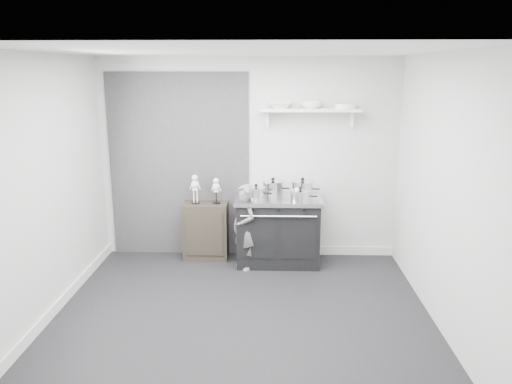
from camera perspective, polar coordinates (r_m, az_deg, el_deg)
ground at (r=5.47m, az=-1.67°, el=-13.70°), size 4.00×4.00×0.00m
room_shell at (r=5.08m, az=-2.70°, el=3.73°), size 4.02×3.62×2.71m
wall_shelf at (r=6.55m, az=6.21°, el=9.22°), size 1.30×0.26×0.24m
stove at (r=6.65m, az=2.54°, el=-4.33°), size 1.13×0.70×0.90m
side_cabinet at (r=6.86m, az=-5.74°, el=-4.42°), size 0.60×0.35×0.78m
child at (r=6.42m, az=-1.33°, el=-4.04°), size 0.45×0.49×1.12m
pot_front_left at (r=6.41m, az=0.02°, el=-0.09°), size 0.33×0.24×0.20m
pot_back_left at (r=6.63m, az=1.95°, el=0.50°), size 0.36×0.28×0.23m
pot_back_right at (r=6.60m, az=5.33°, el=0.43°), size 0.37×0.29×0.25m
pot_front_right at (r=6.32m, az=5.09°, el=-0.41°), size 0.35×0.26×0.19m
skeleton_full at (r=6.71m, az=-6.97°, el=0.58°), size 0.13×0.08×0.45m
skeleton_torso at (r=6.68m, az=-4.59°, el=0.36°), size 0.11×0.07×0.40m
bowl_large at (r=6.53m, az=2.78°, el=9.88°), size 0.31×0.31×0.08m
bowl_small at (r=6.54m, az=6.38°, el=9.86°), size 0.27×0.27×0.08m
plate_stack at (r=6.59m, az=10.21°, el=9.65°), size 0.28×0.28×0.06m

